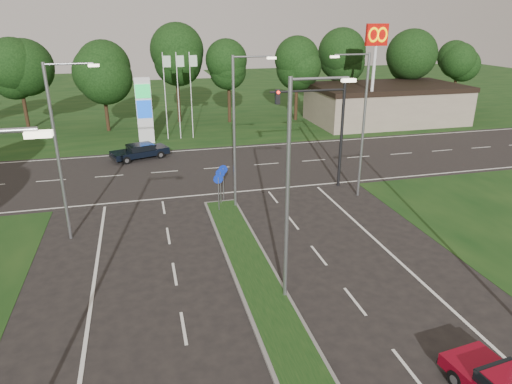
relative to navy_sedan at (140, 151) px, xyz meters
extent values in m
cube|color=black|center=(4.68, 26.99, -0.66)|extent=(160.00, 50.00, 0.02)
cube|color=black|center=(4.68, -4.01, -0.66)|extent=(160.00, 12.00, 0.02)
cube|color=slate|center=(4.68, -24.01, -0.60)|extent=(2.00, 26.00, 0.12)
cube|color=gray|center=(26.68, 7.99, 1.34)|extent=(16.00, 9.00, 4.00)
cylinder|color=gray|center=(5.48, -22.01, 3.84)|extent=(0.16, 0.16, 9.00)
cylinder|color=gray|center=(6.58, -22.01, 8.24)|extent=(2.20, 0.10, 0.10)
cube|color=#FFF2CC|center=(7.68, -22.01, 8.14)|extent=(0.50, 0.22, 0.12)
cylinder|color=gray|center=(5.48, -12.01, 3.84)|extent=(0.16, 0.16, 9.00)
cylinder|color=gray|center=(6.58, -12.01, 8.24)|extent=(2.20, 0.10, 0.10)
cube|color=#FFF2CC|center=(7.68, -12.01, 8.14)|extent=(0.50, 0.22, 0.12)
cube|color=#FFF2CC|center=(-1.62, -28.01, 8.14)|extent=(0.50, 0.22, 0.12)
cylinder|color=gray|center=(-3.82, -14.01, 3.84)|extent=(0.16, 0.16, 9.00)
cylinder|color=gray|center=(-2.72, -14.01, 8.24)|extent=(2.20, 0.10, 0.10)
cube|color=#FFF2CC|center=(-1.62, -14.01, 8.14)|extent=(0.50, 0.22, 0.12)
cylinder|color=gray|center=(13.68, -12.01, 3.84)|extent=(0.16, 0.16, 9.00)
cylinder|color=gray|center=(12.58, -12.01, 8.24)|extent=(2.20, 0.10, 0.10)
cube|color=#FFF2CC|center=(11.48, -12.01, 8.14)|extent=(0.50, 0.22, 0.12)
cylinder|color=black|center=(13.18, -10.01, 2.84)|extent=(0.20, 0.20, 7.00)
cylinder|color=black|center=(10.68, -10.01, 5.94)|extent=(5.00, 0.14, 0.14)
cube|color=black|center=(8.68, -10.01, 5.64)|extent=(0.28, 0.28, 0.90)
sphere|color=#FF190C|center=(8.68, -10.19, 5.94)|extent=(0.20, 0.20, 0.20)
cylinder|color=gray|center=(4.38, -12.51, 0.44)|extent=(0.06, 0.06, 2.20)
cylinder|color=#0C26A5|center=(4.38, -12.51, 1.44)|extent=(0.56, 0.04, 0.56)
cylinder|color=gray|center=(4.68, -11.51, 0.44)|extent=(0.06, 0.06, 2.20)
cylinder|color=#0C26A5|center=(4.68, -11.51, 1.44)|extent=(0.56, 0.04, 0.56)
cylinder|color=gray|center=(4.98, -10.81, 0.44)|extent=(0.06, 0.06, 2.20)
cylinder|color=#0C26A5|center=(4.98, -10.81, 1.44)|extent=(0.56, 0.04, 0.56)
cube|color=silver|center=(0.68, 4.99, 2.34)|extent=(1.40, 0.30, 6.00)
cube|color=#0CA53F|center=(0.68, 4.81, 4.14)|extent=(1.30, 0.08, 1.20)
cube|color=#0C3FBF|center=(0.68, 4.81, 2.54)|extent=(1.30, 0.08, 1.60)
cylinder|color=silver|center=(2.68, 5.99, 3.34)|extent=(0.08, 0.08, 8.00)
cube|color=#B2D8B2|center=(3.03, 5.99, 6.54)|extent=(0.70, 0.02, 1.00)
cylinder|color=silver|center=(3.88, 5.99, 3.34)|extent=(0.08, 0.08, 8.00)
cube|color=#B2D8B2|center=(4.23, 5.99, 6.54)|extent=(0.70, 0.02, 1.00)
cylinder|color=silver|center=(5.08, 5.99, 3.34)|extent=(0.08, 0.08, 8.00)
cube|color=#B2D8B2|center=(5.43, 5.99, 6.54)|extent=(0.70, 0.02, 1.00)
cylinder|color=silver|center=(22.68, 3.99, 4.34)|extent=(0.30, 0.30, 10.00)
cube|color=#BF0C07|center=(22.68, 3.99, 8.74)|extent=(2.20, 0.35, 2.00)
torus|color=#FFC600|center=(22.23, 3.77, 8.74)|extent=(1.06, 0.16, 1.06)
torus|color=#FFC600|center=(23.13, 3.77, 8.74)|extent=(1.06, 0.16, 1.06)
cylinder|color=black|center=(4.68, 11.99, 1.54)|extent=(0.36, 0.36, 4.40)
sphere|color=black|center=(4.68, 11.99, 5.84)|extent=(6.00, 6.00, 6.00)
sphere|color=black|center=(4.98, 11.79, 6.84)|extent=(4.80, 4.80, 4.80)
cylinder|color=black|center=(9.18, -28.04, -0.37)|extent=(0.26, 0.61, 0.59)
cylinder|color=black|center=(10.72, -27.85, -0.37)|extent=(0.26, 0.61, 0.59)
cube|color=black|center=(-0.02, -0.01, -0.10)|extent=(4.83, 3.21, 0.46)
cube|color=black|center=(0.06, 0.02, 0.34)|extent=(2.38, 2.12, 0.43)
cube|color=black|center=(0.06, 0.02, 0.55)|extent=(2.01, 1.92, 0.04)
cylinder|color=black|center=(-1.10, -1.27, -0.35)|extent=(0.66, 0.40, 0.63)
cylinder|color=black|center=(-1.65, 0.31, -0.35)|extent=(0.66, 0.40, 0.63)
cylinder|color=black|center=(1.61, -0.32, -0.35)|extent=(0.66, 0.40, 0.63)
cylinder|color=black|center=(1.05, 1.26, -0.35)|extent=(0.66, 0.40, 0.63)
camera|label=1|loc=(0.32, -37.39, 10.24)|focal=32.00mm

